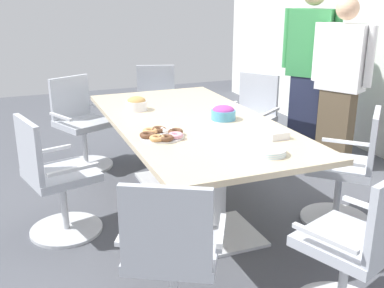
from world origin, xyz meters
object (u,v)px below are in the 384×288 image
(snack_bowl_candy_mix, at_px, (223,113))
(donut_platter, at_px, (162,134))
(office_chair_3, at_px, (347,174))
(office_chair_5, at_px, (156,111))
(office_chair_0, at_px, (55,183))
(office_chair_1, at_px, (172,264))
(person_standing_1, at_px, (340,83))
(conference_table, at_px, (192,135))
(person_standing_0, at_px, (309,68))
(office_chair_2, at_px, (356,255))
(office_chair_4, at_px, (250,124))
(napkin_pile, at_px, (276,134))
(office_chair_6, at_px, (81,128))
(snack_bowl_cookies, at_px, (137,104))
(plate_stack, at_px, (270,152))

(snack_bowl_candy_mix, distance_m, donut_platter, 0.66)
(office_chair_3, height_order, snack_bowl_candy_mix, office_chair_3)
(office_chair_5, relative_size, snack_bowl_candy_mix, 4.60)
(office_chair_0, relative_size, office_chair_1, 1.00)
(person_standing_1, bearing_deg, conference_table, 72.93)
(snack_bowl_candy_mix, relative_size, donut_platter, 0.62)
(office_chair_0, relative_size, donut_platter, 2.84)
(person_standing_1, distance_m, snack_bowl_candy_mix, 1.50)
(office_chair_3, relative_size, donut_platter, 2.84)
(person_standing_0, bearing_deg, office_chair_3, 121.09)
(office_chair_5, distance_m, person_standing_0, 1.77)
(office_chair_0, relative_size, office_chair_2, 1.00)
(office_chair_5, bearing_deg, conference_table, 100.98)
(office_chair_4, relative_size, napkin_pile, 6.43)
(office_chair_6, xyz_separation_m, snack_bowl_candy_mix, (1.37, 0.95, 0.40))
(conference_table, bearing_deg, office_chair_6, -151.63)
(conference_table, distance_m, office_chair_6, 1.50)
(conference_table, bearing_deg, office_chair_3, 54.84)
(office_chair_0, xyz_separation_m, office_chair_1, (1.30, 0.45, 0.00))
(office_chair_1, height_order, office_chair_2, same)
(snack_bowl_cookies, height_order, donut_platter, snack_bowl_cookies)
(office_chair_1, bearing_deg, snack_bowl_cookies, 108.71)
(person_standing_0, bearing_deg, snack_bowl_cookies, 63.15)
(office_chair_4, relative_size, plate_stack, 4.40)
(napkin_pile, bearing_deg, person_standing_0, 138.46)
(conference_table, distance_m, office_chair_5, 1.70)
(office_chair_0, bearing_deg, napkin_pile, 53.92)
(office_chair_5, bearing_deg, office_chair_4, 149.25)
(snack_bowl_cookies, relative_size, napkin_pile, 1.27)
(conference_table, xyz_separation_m, napkin_pile, (0.65, 0.38, 0.15))
(conference_table, relative_size, snack_bowl_candy_mix, 12.12)
(office_chair_5, relative_size, person_standing_1, 0.54)
(office_chair_5, height_order, snack_bowl_candy_mix, office_chair_5)
(office_chair_6, distance_m, donut_platter, 1.71)
(office_chair_4, bearing_deg, snack_bowl_candy_mix, 106.15)
(office_chair_5, xyz_separation_m, person_standing_0, (0.89, 1.43, 0.55))
(napkin_pile, bearing_deg, office_chair_2, -5.32)
(office_chair_2, bearing_deg, office_chair_3, 32.45)
(office_chair_0, bearing_deg, office_chair_2, 26.54)
(office_chair_6, bearing_deg, office_chair_1, 66.68)
(conference_table, height_order, office_chair_2, office_chair_2)
(office_chair_2, relative_size, donut_platter, 2.84)
(office_chair_6, xyz_separation_m, snack_bowl_cookies, (0.82, 0.38, 0.40))
(person_standing_1, bearing_deg, plate_stack, 101.49)
(donut_platter, distance_m, plate_stack, 0.79)
(office_chair_6, height_order, napkin_pile, office_chair_6)
(office_chair_5, height_order, plate_stack, office_chair_5)
(office_chair_5, xyz_separation_m, office_chair_6, (0.37, -0.92, 0.00))
(plate_stack, bearing_deg, snack_bowl_candy_mix, 174.35)
(conference_table, relative_size, office_chair_3, 2.64)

